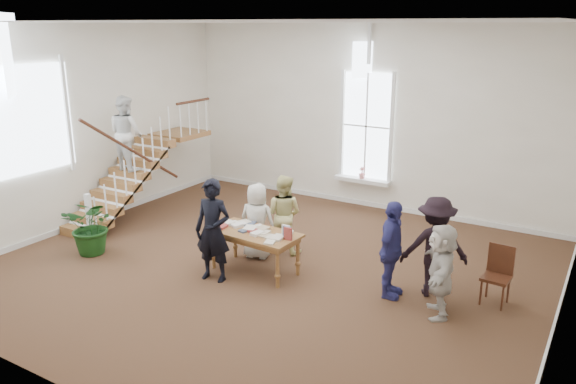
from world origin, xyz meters
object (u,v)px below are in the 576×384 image
Objects in this scene: elderly_woman at (257,221)px; side_chair at (498,271)px; person_yellow at (283,214)px; police_officer at (213,231)px; woman_cluster_b at (435,247)px; floor_plant at (92,226)px; library_table at (255,236)px; woman_cluster_c at (441,270)px; woman_cluster_a at (391,250)px.

elderly_woman is 1.53× the size of side_chair.
police_officer is at bearing 70.32° from person_yellow.
woman_cluster_b reaches higher than floor_plant.
woman_cluster_b is at bearing 17.65° from library_table.
side_chair is (1.00, 0.27, -0.32)m from woman_cluster_b.
elderly_woman reaches higher than side_chair.
woman_cluster_c is (3.87, 0.81, -0.17)m from police_officer.
woman_cluster_b reaches higher than woman_cluster_c.
side_chair is (4.47, 0.48, -0.20)m from elderly_woman.
person_yellow reaches higher than woman_cluster_c.
police_officer is at bearing 6.20° from floor_plant.
floor_plant is 1.18× the size of side_chair.
person_yellow is at bearing 32.48° from floor_plant.
floor_plant is (-3.28, -0.96, -0.13)m from library_table.
woman_cluster_c reaches higher than floor_plant.
police_officer reaches higher than woman_cluster_c.
elderly_woman is (-0.35, 0.59, 0.05)m from library_table.
person_yellow is 2.68m from woman_cluster_a.
police_officer is at bearing -98.29° from woman_cluster_c.
woman_cluster_a is (2.87, -0.24, 0.09)m from elderly_woman.
person_yellow is (0.30, 0.50, 0.05)m from elderly_woman.
library_table is at bearing 108.13° from elderly_woman.
person_yellow reaches higher than side_chair.
floor_plant reaches higher than library_table.
woman_cluster_b is (3.17, -0.29, 0.07)m from person_yellow.
woman_cluster_c is at bearing -122.78° from side_chair.
floor_plant is (-2.93, -1.56, -0.17)m from elderly_woman.
person_yellow is (0.40, 1.75, -0.13)m from police_officer.
person_yellow is 3.19m from woman_cluster_b.
library_table is 0.69m from elderly_woman.
library_table is 3.43m from woman_cluster_c.
police_officer is 1.89× the size of side_chair.
library_table is 0.99× the size of woman_cluster_b.
woman_cluster_b is 6.65m from floor_plant.
woman_cluster_b reaches higher than elderly_woman.
woman_cluster_b is at bearing 167.92° from person_yellow.
person_yellow is at bearing 68.23° from police_officer.
police_officer is at bearing -3.03° from woman_cluster_b.
woman_cluster_c is (0.30, -0.65, -0.11)m from woman_cluster_b.
person_yellow is 3.84m from floor_plant.
woman_cluster_c is (0.90, -0.20, -0.08)m from woman_cluster_a.
person_yellow is at bearing -125.25° from woman_cluster_c.
police_officer is 3.96m from woman_cluster_c.
woman_cluster_b is 1.14× the size of woman_cluster_c.
elderly_woman is 1.29× the size of floor_plant.
woman_cluster_b reaches higher than library_table.
woman_cluster_b is (3.57, 1.46, -0.07)m from police_officer.
woman_cluster_c is (3.47, -0.94, -0.04)m from person_yellow.
woman_cluster_c reaches higher than library_table.
person_yellow is 1.63× the size of side_chair.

